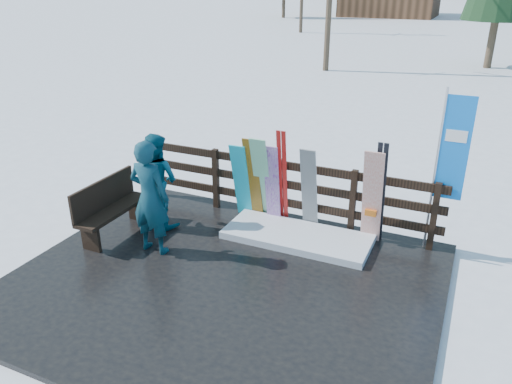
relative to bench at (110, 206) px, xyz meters
The scene contains 16 objects.
ground 2.53m from the bench, 12.02° to the right, with size 700.00×700.00×0.00m, color white.
deck 2.52m from the bench, 12.02° to the right, with size 6.00×5.00×0.08m, color black.
fence 2.94m from the bench, 35.12° to the left, with size 5.60×0.10×1.15m.
snow_patch 3.18m from the bench, 20.23° to the left, with size 2.42×1.00×0.12m, color white.
bench is the anchor object (origin of this frame).
snowboard_0 2.28m from the bench, 40.19° to the left, with size 0.30×0.03×1.46m, color #1BBCD3.
snowboard_1 2.61m from the bench, 34.48° to the left, with size 0.29×0.03×1.65m, color white.
snowboard_2 2.47m from the bench, 36.68° to the left, with size 0.26×0.03×1.60m, color #FF9F1A.
snowboard_3 2.77m from the bench, 32.19° to the left, with size 0.26×0.03×1.49m, color silver.
snowboard_4 3.35m from the bench, 26.07° to the left, with size 0.27×0.03×1.56m, color black.
snowboard_5 4.32m from the bench, 19.91° to the left, with size 0.31×0.03×1.65m, color white.
ski_pair_a 2.95m from the bench, 31.69° to the left, with size 0.16×0.27×1.74m.
ski_pair_b 4.45m from the bench, 20.32° to the left, with size 0.17×0.29×1.76m.
rental_flag 5.48m from the bench, 18.89° to the left, with size 0.45×0.04×2.60m.
person_front 1.07m from the bench, 10.20° to the right, with size 0.67×0.44×1.84m, color #12575B.
person_back 0.88m from the bench, 50.58° to the left, with size 0.81×0.63×1.66m, color #0D5269.
Camera 1 is at (2.96, -5.36, 4.13)m, focal length 35.00 mm.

